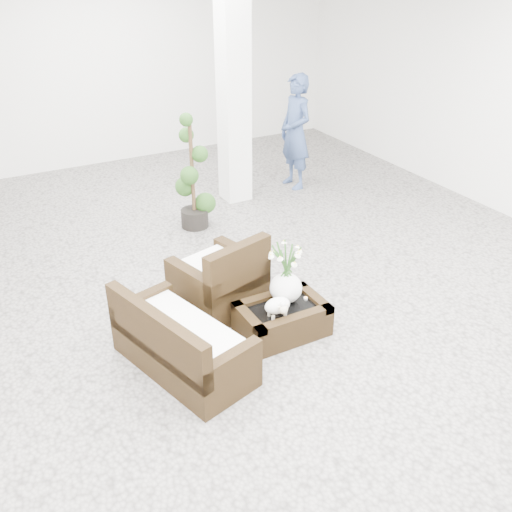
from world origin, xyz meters
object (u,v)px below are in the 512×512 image
loveseat (183,334)px  topiary (192,173)px  coffee_table (282,320)px  armchair (218,272)px

loveseat → topiary: 3.19m
coffee_table → topiary: size_ratio=0.55×
armchair → loveseat: armchair is taller
coffee_table → loveseat: (-1.11, -0.03, 0.23)m
coffee_table → armchair: 0.91m
armchair → topiary: topiary is taller
coffee_table → armchair: armchair is taller
armchair → topiary: (0.60, 2.06, 0.37)m
armchair → loveseat: bearing=31.8°
armchair → coffee_table: bearing=100.3°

